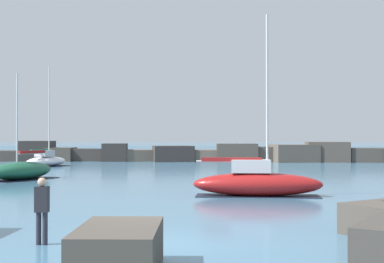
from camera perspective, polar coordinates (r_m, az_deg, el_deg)
ground_plane at (r=14.89m, az=-4.43°, el=-11.87°), size 600.00×600.00×0.00m
open_sea_beyond at (r=125.16m, az=3.59°, el=-1.97°), size 400.00×116.00×0.01m
breakwater_jetty at (r=65.04m, az=3.75°, el=-2.36°), size 58.82×7.17×2.48m
foreground_rocks at (r=14.51m, az=5.06°, el=-10.09°), size 18.25×8.47×1.36m
sailboat_moored_0 at (r=38.65m, az=-17.75°, el=-3.98°), size 4.14×5.98×7.29m
sailboat_moored_3 at (r=26.69m, az=6.93°, el=-5.40°), size 6.40×1.80×8.99m
sailboat_moored_4 at (r=55.51m, az=-15.29°, el=-2.98°), size 4.04×5.71×10.06m
person_on_rocks at (r=15.14m, az=-15.72°, el=-7.74°), size 0.36×0.24×1.81m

